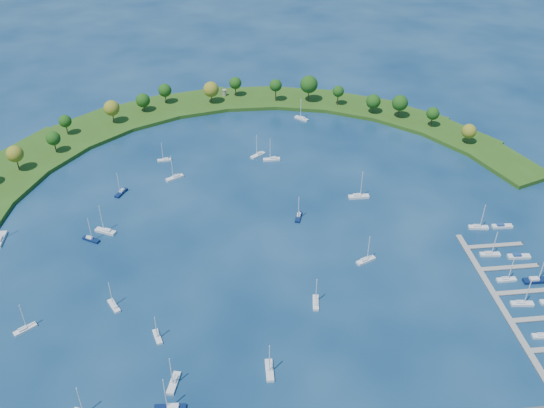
{
  "coord_description": "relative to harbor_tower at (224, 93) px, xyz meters",
  "views": [
    {
      "loc": [
        -17.58,
        -198.76,
        146.24
      ],
      "look_at": [
        5.0,
        5.0,
        4.0
      ],
      "focal_mm": 38.94,
      "sensor_mm": 36.0,
      "label": 1
    }
  ],
  "objects": [
    {
      "name": "ground",
      "position": [
        10.05,
        -121.35,
        -3.97
      ],
      "size": [
        700.0,
        700.0,
        0.0
      ],
      "primitive_type": "plane",
      "color": "#082447",
      "rests_on": "ground"
    },
    {
      "name": "breakwater",
      "position": [
        -36.27,
        -72.64,
        -2.98
      ],
      "size": [
        286.74,
        247.64,
        2.0
      ],
      "color": "#2C5015",
      "rests_on": "ground"
    },
    {
      "name": "breakwater_trees",
      "position": [
        2.17,
        -33.4,
        6.54
      ],
      "size": [
        238.41,
        91.79,
        15.48
      ],
      "color": "#382314",
      "rests_on": "breakwater"
    },
    {
      "name": "harbor_tower",
      "position": [
        0.0,
        0.0,
        0.0
      ],
      "size": [
        2.6,
        2.6,
        3.82
      ],
      "color": "gray",
      "rests_on": "breakwater"
    },
    {
      "name": "dock_system",
      "position": [
        95.35,
        -182.35,
        -3.61
      ],
      "size": [
        24.28,
        82.0,
        1.6
      ],
      "color": "gray",
      "rests_on": "ground"
    },
    {
      "name": "moored_boat_0",
      "position": [
        -32.23,
        -68.12,
        -3.11
      ],
      "size": [
        6.95,
        2.56,
        9.99
      ],
      "rotation": [
        0.0,
        0.0,
        3.24
      ],
      "color": "silver",
      "rests_on": "ground"
    },
    {
      "name": "moored_boat_1",
      "position": [
        25.67,
        -122.03,
        -3.09
      ],
      "size": [
        4.23,
        7.73,
        10.95
      ],
      "rotation": [
        0.0,
        0.0,
        4.41
      ],
      "color": "#0A1942",
      "rests_on": "ground"
    },
    {
      "name": "moored_boat_2",
      "position": [
        -30.17,
        -183.0,
        -3.11
      ],
      "size": [
        3.76,
        6.98,
        9.89
      ],
      "rotation": [
        0.0,
        0.0,
        5.01
      ],
      "color": "silver",
      "rests_on": "ground"
    },
    {
      "name": "moored_boat_3",
      "position": [
        -53.83,
        -123.37,
        -3.03
      ],
      "size": [
        8.98,
        6.11,
        12.93
      ],
      "rotation": [
        0.0,
        0.0,
        2.68
      ],
      "color": "silver",
      "rests_on": "ground"
    },
    {
      "name": "moored_boat_4",
      "position": [
        -25.04,
        -211.36,
        -3.01
      ],
      "size": [
        9.33,
        3.21,
        13.48
      ],
      "rotation": [
        0.0,
        0.0,
        3.07
      ],
      "color": "#0A1942",
      "rests_on": "ground"
    },
    {
      "name": "moored_boat_5",
      "position": [
        24.15,
        -173.27,
        -3.09
      ],
      "size": [
        3.18,
        7.61,
        10.86
      ],
      "rotation": [
        0.0,
        0.0,
        1.42
      ],
      "color": "silver",
      "rests_on": "ground"
    },
    {
      "name": "moored_boat_6",
      "position": [
        13.38,
        -68.57,
        -3.06
      ],
      "size": [
        7.91,
        6.67,
        11.97
      ],
      "rotation": [
        0.0,
        0.0,
        3.78
      ],
      "color": "silver",
      "rests_on": "ground"
    },
    {
      "name": "moored_boat_7",
      "position": [
        -26.88,
        -85.16,
        -3.05
      ],
      "size": [
        8.53,
        6.29,
        12.46
      ],
      "rotation": [
        0.0,
        0.0,
        3.67
      ],
      "color": "silver",
      "rests_on": "ground"
    },
    {
      "name": "moored_boat_8",
      "position": [
        -59.04,
        -128.04,
        -3.09
      ],
      "size": [
        7.43,
        5.69,
        10.95
      ],
      "rotation": [
        0.0,
        0.0,
        5.73
      ],
      "color": "#0A1942",
      "rests_on": "ground"
    },
    {
      "name": "moored_boat_9",
      "position": [
        19.68,
        -73.35,
        -3.06
      ],
      "size": [
        8.23,
        2.48,
        12.02
      ],
      "rotation": [
        0.0,
        0.0,
        3.16
      ],
      "color": "silver",
      "rests_on": "ground"
    },
    {
      "name": "moored_boat_10",
      "position": [
        54.25,
        -110.0,
        -3.02
      ],
      "size": [
        9.12,
        2.59,
        13.4
      ],
      "rotation": [
        0.0,
        0.0,
        6.29
      ],
      "color": "silver",
      "rests_on": "ground"
    },
    {
      "name": "moored_boat_11",
      "position": [
        -74.03,
        -174.96,
        -3.08
      ],
      "size": [
        7.41,
        6.17,
        11.17
      ],
      "rotation": [
        0.0,
        0.0,
        0.62
      ],
      "color": "silver",
      "rests_on": "ground"
    },
    {
      "name": "moored_boat_12",
      "position": [
        47.0,
        -152.85,
        -3.07
      ],
      "size": [
        8.17,
        5.34,
        11.71
      ],
      "rotation": [
        0.0,
        0.0,
        0.43
      ],
      "color": "silver",
      "rests_on": "ground"
    },
    {
      "name": "moored_boat_14",
      "position": [
        -45.84,
        -167.12,
        -3.09
      ],
      "size": [
        5.35,
        7.48,
        10.86
      ],
      "rotation": [
        0.0,
        0.0,
        2.07
      ],
      "color": "silver",
      "rests_on": "ground"
    },
    {
      "name": "moored_boat_15",
      "position": [
        -50.38,
        -95.12,
        -3.08
      ],
      "size": [
        5.46,
        7.74,
        11.22
      ],
      "rotation": [
        0.0,
        0.0,
        4.22
      ],
      "color": "#0A1942",
      "rests_on": "ground"
    },
    {
      "name": "moored_boat_16",
      "position": [
        4.9,
        -200.77,
        -3.05
      ],
      "size": [
        2.61,
        8.48,
        12.36
      ],
      "rotation": [
        0.0,
        0.0,
        4.68
      ],
      "color": "silver",
      "rests_on": "ground"
    },
    {
      "name": "moored_boat_17",
      "position": [
        -94.95,
        -124.32,
        -2.97
      ],
      "size": [
        2.98,
        10.0,
        14.62
      ],
      "rotation": [
        0.0,
        0.0,
        1.55
      ],
      "color": "silver",
      "rests_on": "ground"
    },
    {
      "name": "moored_boat_18",
      "position": [
        -24.3,
        -202.27,
        -3.06
      ],
      "size": [
        4.36,
        8.56,
        12.12
      ],
      "rotation": [
        0.0,
        0.0,
        4.45
      ],
      "color": "silver",
      "rests_on": "ground"
    },
    {
      "name": "moored_boat_19",
      "position": [
        40.81,
        -31.41,
        -3.06
      ],
      "size": [
        7.39,
        7.24,
        11.88
      ],
      "rotation": [
        0.0,
        0.0,
        2.37
      ],
      "color": "silver",
      "rests_on": "ground"
    },
    {
      "name": "docked_boat_2",
      "position": [
        95.59,
        -196.7,
        -3.1
      ],
      "size": [
        7.22,
        2.63,
        10.39
      ],
      "rotation": [
        0.0,
        0.0,
        -0.09
      ],
      "color": "silver",
      "rests_on": "ground"
    },
    {
      "name": "docked_boat_4",
      "position": [
        95.58,
        -181.65,
        -3.07
      ],
      "size": [
        8.06,
        3.09,
        11.55
      ],
      "rotation": [
        0.0,
        0.0,
        -0.11
      ],
      "color": "silver",
      "rests_on": "ground"
    },
    {
      "name": "docked_boat_6",
      "position": [
        95.59,
        -169.14,
        -3.09
      ],
      "size": [
        7.3,
        2.15,
        10.69
      ],
      "rotation": [
        0.0,
        0.0,
        0.02
      ],
      "color": "silver",
      "rests_on": "ground"
    },
    {
      "name": "docked_boat_7",
      "position": [
        106.05,
        -170.89,
        -3.0
      ],
      "size": [
        9.53,
        2.77,
        13.97
      ],
      "rotation": [
        0.0,
        0.0,
        -0.01
      ],
      "color": "#0A1942",
      "rests_on": "ground"
    },
    {
      "name": "docked_boat_8",
      "position": [
        95.58,
        -154.56,
        -3.08
      ],
      "size": [
        7.94,
        2.86,
        11.43
      ],
      "rotation": [
        0.0,
        0.0,
        -0.09
      ],
      "color": "silver",
      "rests_on": "ground"
    },
    {
      "name": "docked_boat_9",
      "position": [
        106.03,
        -157.06,
        -3.32
      ],
      "size": [
        8.81,
        3.1,
        1.76
      ],
      "rotation": [
        0.0,
        0.0,
        -0.08
      ],
      "color": "silver",
      "rests_on": "ground"
    },
    {
      "name": "docked_boat_10",
      "position": [
        97.98,
        -137.41,
        -3.07
      ],
      "size": [
        8.21,
        3.35,
        11.71
      ],
      "rotation": [
        0.0,
        0.0,
        -0.14
      ],
      "color": "silver",
      "rests_on": "ground"
    },
    {
      "name": "docked_boat_11",
      "position": [
        107.93,
        -137.78,
        -3.34
      ],
      "size": [
        8.48,
        2.75,
        1.71
      ],
      "rotation": [
        0.0,
        0.0,
        -0.05
      ],
      "color": "silver",
      "rests_on": "ground"
    }
  ]
}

